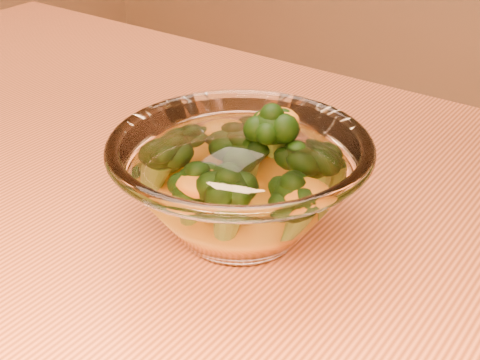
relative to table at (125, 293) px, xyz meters
name	(u,v)px	position (x,y,z in m)	size (l,w,h in m)	color
table	(125,293)	(0.00, 0.00, 0.00)	(1.20, 0.80, 0.75)	#D36E3F
glass_bowl	(240,185)	(0.12, 0.03, 0.15)	(0.21, 0.21, 0.09)	white
cheese_sauce	(240,206)	(0.12, 0.03, 0.13)	(0.10, 0.10, 0.03)	orange
broccoli_heap	(245,169)	(0.12, 0.03, 0.16)	(0.15, 0.13, 0.08)	black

